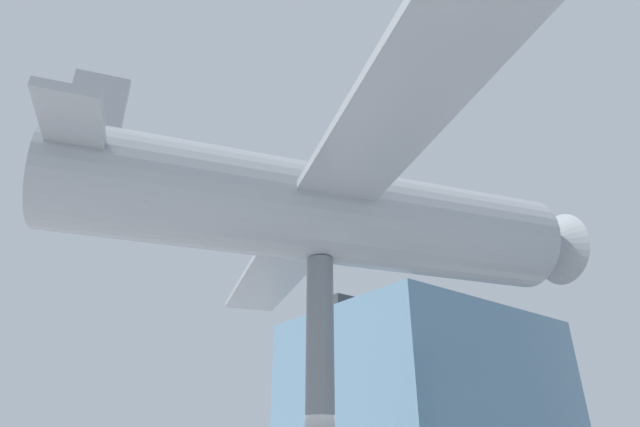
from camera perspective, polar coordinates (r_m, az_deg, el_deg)
glass_pavilion_left at (r=26.07m, az=12.09°, el=-20.77°), size 9.55×11.71×8.56m
support_pylon_central at (r=10.02m, az=-0.00°, el=-20.39°), size 0.56×0.56×5.59m
suspended_airplane at (r=11.18m, az=1.20°, el=-0.12°), size 15.87×12.68×3.62m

